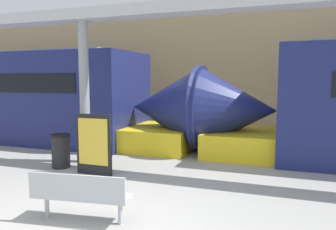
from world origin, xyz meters
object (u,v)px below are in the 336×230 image
(trash_bin, at_px, (61,151))
(support_column_near, at_px, (84,93))
(bench_near, at_px, (80,193))
(poster_board, at_px, (94,144))

(trash_bin, relative_size, support_column_near, 0.23)
(bench_near, bearing_deg, poster_board, 109.90)
(trash_bin, xyz_separation_m, support_column_near, (0.27, 0.70, 1.43))
(support_column_near, bearing_deg, trash_bin, -110.98)
(bench_near, xyz_separation_m, support_column_near, (-2.05, 3.28, 1.38))
(trash_bin, distance_m, poster_board, 1.20)
(support_column_near, bearing_deg, poster_board, -48.46)
(trash_bin, xyz_separation_m, poster_board, (1.13, -0.26, 0.29))
(trash_bin, relative_size, poster_board, 0.59)
(support_column_near, bearing_deg, bench_near, -57.95)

